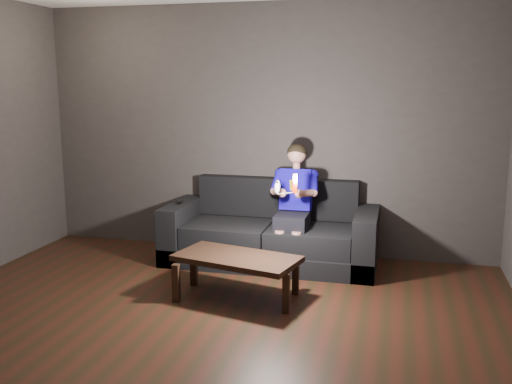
# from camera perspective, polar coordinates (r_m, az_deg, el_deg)

# --- Properties ---
(floor) EXTENTS (5.00, 5.00, 0.00)m
(floor) POSITION_cam_1_polar(r_m,az_deg,el_deg) (4.25, -7.35, -15.17)
(floor) COLOR black
(floor) RESTS_ON ground
(back_wall) EXTENTS (5.00, 0.04, 2.70)m
(back_wall) POSITION_cam_1_polar(r_m,az_deg,el_deg) (6.23, 0.81, 6.20)
(back_wall) COLOR #383131
(back_wall) RESTS_ON ground
(sofa) EXTENTS (2.18, 0.94, 0.84)m
(sofa) POSITION_cam_1_polar(r_m,az_deg,el_deg) (6.00, 1.54, -4.43)
(sofa) COLOR black
(sofa) RESTS_ON floor
(child) EXTENTS (0.48, 0.58, 1.17)m
(child) POSITION_cam_1_polar(r_m,az_deg,el_deg) (5.79, 3.84, -0.37)
(child) COLOR black
(child) RESTS_ON sofa
(wii_remote_red) EXTENTS (0.04, 0.07, 0.18)m
(wii_remote_red) POSITION_cam_1_polar(r_m,az_deg,el_deg) (5.30, 3.94, 0.87)
(wii_remote_red) COLOR red
(wii_remote_red) RESTS_ON child
(nunchuk_white) EXTENTS (0.06, 0.08, 0.14)m
(nunchuk_white) POSITION_cam_1_polar(r_m,az_deg,el_deg) (5.35, 2.16, 0.53)
(nunchuk_white) COLOR white
(nunchuk_white) RESTS_ON child
(wii_remote_black) EXTENTS (0.05, 0.14, 0.03)m
(wii_remote_black) POSITION_cam_1_polar(r_m,az_deg,el_deg) (6.13, -7.60, -0.99)
(wii_remote_black) COLOR black
(wii_remote_black) RESTS_ON sofa
(coffee_table) EXTENTS (1.15, 0.76, 0.38)m
(coffee_table) POSITION_cam_1_polar(r_m,az_deg,el_deg) (4.99, -1.92, -6.96)
(coffee_table) COLOR black
(coffee_table) RESTS_ON floor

